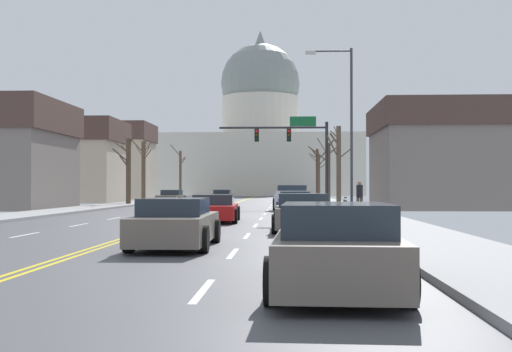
% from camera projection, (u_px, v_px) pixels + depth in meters
% --- Properties ---
extents(ground, '(20.00, 180.00, 0.20)m').
position_uv_depth(ground, '(197.00, 215.00, 33.62)').
color(ground, '#49494E').
extents(signal_gantry, '(7.91, 0.41, 6.46)m').
position_uv_depth(signal_gantry, '(295.00, 142.00, 46.34)').
color(signal_gantry, '#28282D').
rests_on(signal_gantry, ground).
extents(street_lamp_right, '(2.54, 0.24, 8.84)m').
position_uv_depth(street_lamp_right, '(346.00, 116.00, 34.39)').
color(street_lamp_right, '#333338').
rests_on(street_lamp_right, ground).
extents(capitol_building, '(34.20, 23.99, 29.10)m').
position_uv_depth(capitol_building, '(260.00, 143.00, 112.85)').
color(capitol_building, beige).
rests_on(capitol_building, ground).
extents(pickup_truck_near_00, '(2.44, 5.36, 1.60)m').
position_uv_depth(pickup_truck_near_00, '(292.00, 199.00, 41.47)').
color(pickup_truck_near_00, silver).
rests_on(pickup_truck_near_00, ground).
extents(sedan_near_01, '(2.06, 4.62, 1.25)m').
position_uv_depth(sedan_near_01, '(294.00, 203.00, 34.75)').
color(sedan_near_01, navy).
rests_on(sedan_near_01, ground).
extents(sedan_near_02, '(2.24, 4.70, 1.17)m').
position_uv_depth(sedan_near_02, '(214.00, 209.00, 27.54)').
color(sedan_near_02, '#B71414').
rests_on(sedan_near_02, ground).
extents(sedan_near_03, '(2.06, 4.31, 1.29)m').
position_uv_depth(sedan_near_03, '(303.00, 213.00, 21.79)').
color(sedan_near_03, '#6B6056').
rests_on(sedan_near_03, ground).
extents(sedan_near_04, '(1.98, 4.48, 1.24)m').
position_uv_depth(sedan_near_04, '(176.00, 224.00, 15.99)').
color(sedan_near_04, '#6B6056').
rests_on(sedan_near_04, ground).
extents(sedan_near_05, '(2.03, 4.55, 1.29)m').
position_uv_depth(sedan_near_05, '(335.00, 249.00, 9.43)').
color(sedan_near_05, '#6B6056').
rests_on(sedan_near_05, ground).
extents(sedan_oncoming_00, '(2.12, 4.29, 1.21)m').
position_uv_depth(sedan_oncoming_00, '(171.00, 197.00, 55.67)').
color(sedan_oncoming_00, '#6B6056').
rests_on(sedan_oncoming_00, ground).
extents(sedan_oncoming_01, '(2.06, 4.42, 1.18)m').
position_uv_depth(sedan_oncoming_01, '(222.00, 196.00, 63.80)').
color(sedan_oncoming_01, black).
rests_on(sedan_oncoming_01, ground).
extents(flank_building_00, '(12.81, 8.17, 7.77)m').
position_uv_depth(flank_building_00, '(54.00, 161.00, 60.47)').
color(flank_building_00, '#B2A38E').
rests_on(flank_building_00, ground).
extents(flank_building_01, '(10.68, 8.05, 9.17)m').
position_uv_depth(flank_building_01, '(108.00, 161.00, 78.03)').
color(flank_building_01, '#B2A38E').
rests_on(flank_building_01, ground).
extents(flank_building_03, '(11.01, 10.07, 7.12)m').
position_uv_depth(flank_building_03, '(456.00, 156.00, 43.79)').
color(flank_building_03, slate).
rests_on(flank_building_03, ground).
extents(bare_tree_00, '(2.60, 1.85, 5.68)m').
position_uv_depth(bare_tree_00, '(319.00, 174.00, 74.61)').
color(bare_tree_00, '#4C3D2D').
rests_on(bare_tree_00, ground).
extents(bare_tree_01, '(1.78, 1.99, 6.60)m').
position_uv_depth(bare_tree_01, '(180.00, 173.00, 80.39)').
color(bare_tree_01, brown).
rests_on(bare_tree_01, ground).
extents(bare_tree_02, '(2.35, 1.75, 5.17)m').
position_uv_depth(bare_tree_02, '(328.00, 172.00, 49.45)').
color(bare_tree_02, brown).
rests_on(bare_tree_02, ground).
extents(bare_tree_03, '(2.55, 1.40, 6.22)m').
position_uv_depth(bare_tree_03, '(128.00, 169.00, 51.35)').
color(bare_tree_03, '#4C3D2D').
rests_on(bare_tree_03, ground).
extents(bare_tree_04, '(2.08, 2.38, 6.30)m').
position_uv_depth(bare_tree_04, '(317.00, 172.00, 83.65)').
color(bare_tree_04, '#423328').
rests_on(bare_tree_04, ground).
extents(bare_tree_05, '(1.93, 1.07, 5.59)m').
position_uv_depth(bare_tree_05, '(143.00, 170.00, 58.13)').
color(bare_tree_05, brown).
rests_on(bare_tree_05, ground).
extents(bare_tree_06, '(1.83, 1.79, 5.27)m').
position_uv_depth(bare_tree_06, '(338.00, 165.00, 40.51)').
color(bare_tree_06, brown).
rests_on(bare_tree_06, ground).
extents(pedestrian_00, '(0.35, 0.34, 1.69)m').
position_uv_depth(pedestrian_00, '(360.00, 195.00, 33.70)').
color(pedestrian_00, '#4C4238').
rests_on(pedestrian_00, ground).
extents(bicycle_parked, '(0.12, 1.77, 0.85)m').
position_uv_depth(bicycle_parked, '(345.00, 206.00, 33.96)').
color(bicycle_parked, black).
rests_on(bicycle_parked, ground).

